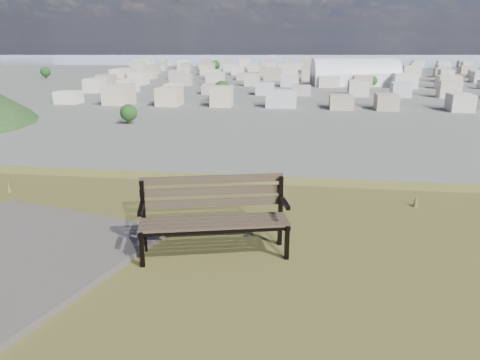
# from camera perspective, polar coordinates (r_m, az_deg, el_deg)

# --- Properties ---
(park_bench) EXTENTS (1.71, 0.93, 0.86)m
(park_bench) POSITION_cam_1_polar(r_m,az_deg,el_deg) (5.25, -3.23, -3.93)
(park_bench) COLOR #3E3024
(park_bench) RESTS_ON hilltop_mesa
(grass_tufts) EXTENTS (12.49, 7.38, 0.28)m
(grass_tufts) POSITION_cam_1_polar(r_m,az_deg,el_deg) (3.91, -7.14, -17.88)
(grass_tufts) COLOR brown
(grass_tufts) RESTS_ON hilltop_mesa
(arena) EXTENTS (57.24, 31.22, 22.93)m
(arena) POSITION_cam_1_polar(r_m,az_deg,el_deg) (318.62, 13.77, 12.10)
(arena) COLOR silver
(arena) RESTS_ON ground
(city_blocks) EXTENTS (395.00, 361.00, 7.00)m
(city_blocks) POSITION_cam_1_polar(r_m,az_deg,el_deg) (398.69, 8.24, 12.91)
(city_blocks) COLOR beige
(city_blocks) RESTS_ON ground
(city_trees) EXTENTS (406.52, 387.20, 9.98)m
(city_trees) POSITION_cam_1_polar(r_m,az_deg,el_deg) (324.46, 3.42, 12.50)
(city_trees) COLOR #37231B
(city_trees) RESTS_ON ground
(bay_water) EXTENTS (2400.00, 700.00, 0.12)m
(bay_water) POSITION_cam_1_polar(r_m,az_deg,el_deg) (903.95, 8.38, 14.60)
(bay_water) COLOR #8A98B0
(bay_water) RESTS_ON ground
(far_hills) EXTENTS (2050.00, 340.00, 60.00)m
(far_hills) POSITION_cam_1_polar(r_m,az_deg,el_deg) (1407.81, 5.89, 16.34)
(far_hills) COLOR #94A0B8
(far_hills) RESTS_ON ground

